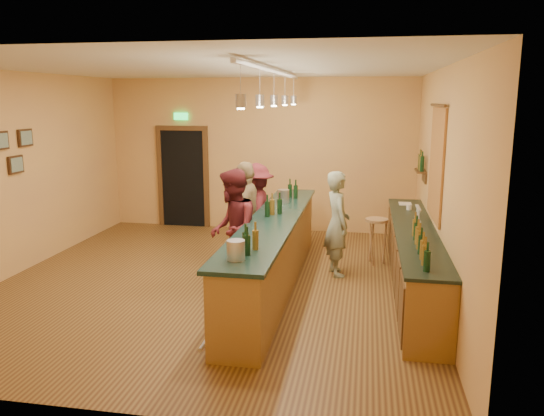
% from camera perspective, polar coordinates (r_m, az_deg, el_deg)
% --- Properties ---
extents(floor, '(7.00, 7.00, 0.00)m').
position_cam_1_polar(floor, '(8.29, -6.18, -7.93)').
color(floor, '#4F2C16').
rests_on(floor, ground).
extents(ceiling, '(6.50, 7.00, 0.02)m').
position_cam_1_polar(ceiling, '(7.82, -6.71, 14.75)').
color(ceiling, silver).
rests_on(ceiling, wall_back).
extents(wall_back, '(6.50, 0.02, 3.20)m').
position_cam_1_polar(wall_back, '(11.27, -1.35, 5.72)').
color(wall_back, '#DFA753').
rests_on(wall_back, floor).
extents(wall_front, '(6.50, 0.02, 3.20)m').
position_cam_1_polar(wall_front, '(4.72, -18.62, -3.34)').
color(wall_front, '#DFA753').
rests_on(wall_front, floor).
extents(wall_left, '(0.02, 7.00, 3.20)m').
position_cam_1_polar(wall_left, '(9.35, -25.93, 3.31)').
color(wall_left, '#DFA753').
rests_on(wall_left, floor).
extents(wall_right, '(0.02, 7.00, 3.20)m').
position_cam_1_polar(wall_right, '(7.64, 17.66, 2.31)').
color(wall_right, '#DFA753').
rests_on(wall_right, floor).
extents(doorway, '(1.15, 0.09, 2.48)m').
position_cam_1_polar(doorway, '(11.76, -9.53, 3.49)').
color(doorway, black).
rests_on(doorway, wall_back).
extents(tapestry, '(0.03, 1.40, 1.60)m').
position_cam_1_polar(tapestry, '(7.99, 17.27, 4.54)').
color(tapestry, '#9F2D1F').
rests_on(tapestry, wall_right).
extents(bottle_shelf, '(0.17, 0.55, 0.54)m').
position_cam_1_polar(bottle_shelf, '(9.49, 15.78, 4.56)').
color(bottle_shelf, '#4D2F17').
rests_on(bottle_shelf, wall_right).
extents(back_counter, '(0.60, 4.55, 1.27)m').
position_cam_1_polar(back_counter, '(8.03, 15.01, -5.27)').
color(back_counter, brown).
rests_on(back_counter, floor).
extents(tasting_bar, '(0.73, 5.10, 1.38)m').
position_cam_1_polar(tasting_bar, '(7.90, 0.19, -4.23)').
color(tasting_bar, brown).
rests_on(tasting_bar, floor).
extents(pendant_track, '(0.11, 4.60, 0.50)m').
position_cam_1_polar(pendant_track, '(7.60, 0.22, 13.28)').
color(pendant_track, silver).
rests_on(pendant_track, ceiling).
extents(bartender, '(0.58, 0.71, 1.67)m').
position_cam_1_polar(bartender, '(8.43, 7.03, -1.68)').
color(bartender, gray).
rests_on(bartender, floor).
extents(customer_a, '(0.82, 0.98, 1.79)m').
position_cam_1_polar(customer_a, '(7.72, -4.24, -2.41)').
color(customer_a, '#59191E').
rests_on(customer_a, floor).
extents(customer_b, '(0.46, 1.07, 1.81)m').
position_cam_1_polar(customer_b, '(8.48, -2.78, -1.06)').
color(customer_b, '#997A51').
rests_on(customer_b, floor).
extents(customer_c, '(0.70, 1.13, 1.68)m').
position_cam_1_polar(customer_c, '(9.28, -1.73, -0.33)').
color(customer_c, '#59191E').
rests_on(customer_c, floor).
extents(bar_stool, '(0.38, 0.38, 0.79)m').
position_cam_1_polar(bar_stool, '(9.12, 11.18, -2.02)').
color(bar_stool, olive).
rests_on(bar_stool, floor).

